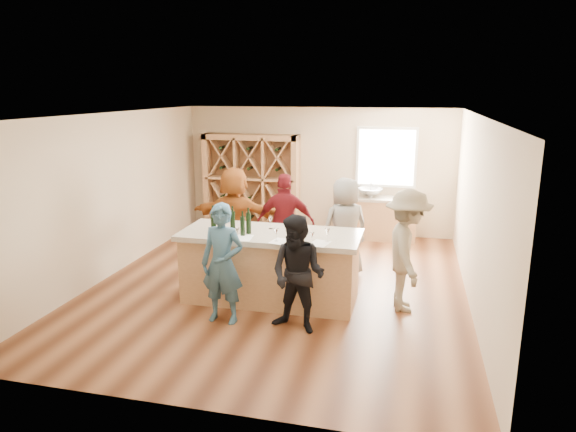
% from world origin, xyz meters
% --- Properties ---
extents(floor, '(6.00, 7.00, 0.10)m').
position_xyz_m(floor, '(0.00, 0.00, -0.05)').
color(floor, brown).
rests_on(floor, ground).
extents(ceiling, '(6.00, 7.00, 0.10)m').
position_xyz_m(ceiling, '(0.00, 0.00, 2.85)').
color(ceiling, white).
rests_on(ceiling, ground).
extents(wall_back, '(6.00, 0.10, 2.80)m').
position_xyz_m(wall_back, '(0.00, 3.55, 1.40)').
color(wall_back, beige).
rests_on(wall_back, ground).
extents(wall_front, '(6.00, 0.10, 2.80)m').
position_xyz_m(wall_front, '(0.00, -3.55, 1.40)').
color(wall_front, beige).
rests_on(wall_front, ground).
extents(wall_left, '(0.10, 7.00, 2.80)m').
position_xyz_m(wall_left, '(-3.05, 0.00, 1.40)').
color(wall_left, beige).
rests_on(wall_left, ground).
extents(wall_right, '(0.10, 7.00, 2.80)m').
position_xyz_m(wall_right, '(3.05, 0.00, 1.40)').
color(wall_right, beige).
rests_on(wall_right, ground).
extents(window_frame, '(1.30, 0.06, 1.30)m').
position_xyz_m(window_frame, '(1.50, 3.47, 1.75)').
color(window_frame, white).
rests_on(window_frame, wall_back).
extents(window_pane, '(1.18, 0.01, 1.18)m').
position_xyz_m(window_pane, '(1.50, 3.44, 1.75)').
color(window_pane, white).
rests_on(window_pane, wall_back).
extents(wine_rack, '(2.20, 0.45, 2.20)m').
position_xyz_m(wine_rack, '(-1.50, 3.27, 1.10)').
color(wine_rack, tan).
rests_on(wine_rack, floor).
extents(back_counter_base, '(1.60, 0.58, 0.86)m').
position_xyz_m(back_counter_base, '(1.40, 3.20, 0.43)').
color(back_counter_base, tan).
rests_on(back_counter_base, floor).
extents(back_counter_top, '(1.70, 0.62, 0.06)m').
position_xyz_m(back_counter_top, '(1.40, 3.20, 0.89)').
color(back_counter_top, '#B7AA96').
rests_on(back_counter_top, back_counter_base).
extents(sink, '(0.54, 0.54, 0.19)m').
position_xyz_m(sink, '(1.20, 3.20, 1.01)').
color(sink, silver).
rests_on(sink, back_counter_top).
extents(faucet, '(0.02, 0.02, 0.30)m').
position_xyz_m(faucet, '(1.20, 3.38, 1.07)').
color(faucet, silver).
rests_on(faucet, back_counter_top).
extents(tasting_counter_base, '(2.60, 1.00, 1.00)m').
position_xyz_m(tasting_counter_base, '(0.02, -0.59, 0.50)').
color(tasting_counter_base, tan).
rests_on(tasting_counter_base, floor).
extents(tasting_counter_top, '(2.72, 1.12, 0.08)m').
position_xyz_m(tasting_counter_top, '(0.02, -0.59, 1.04)').
color(tasting_counter_top, '#B7AA96').
rests_on(tasting_counter_top, tasting_counter_base).
extents(wine_bottle_a, '(0.10, 0.10, 0.32)m').
position_xyz_m(wine_bottle_a, '(-0.83, -0.74, 1.24)').
color(wine_bottle_a, black).
rests_on(wine_bottle_a, tasting_counter_top).
extents(wine_bottle_b, '(0.10, 0.10, 0.30)m').
position_xyz_m(wine_bottle_b, '(-0.69, -0.84, 1.23)').
color(wine_bottle_b, black).
rests_on(wine_bottle_b, tasting_counter_top).
extents(wine_bottle_c, '(0.10, 0.10, 0.32)m').
position_xyz_m(wine_bottle_c, '(-0.55, -0.66, 1.24)').
color(wine_bottle_c, black).
rests_on(wine_bottle_c, tasting_counter_top).
extents(wine_bottle_d, '(0.09, 0.09, 0.29)m').
position_xyz_m(wine_bottle_d, '(-0.33, -0.85, 1.23)').
color(wine_bottle_d, black).
rests_on(wine_bottle_d, tasting_counter_top).
extents(wine_bottle_e, '(0.08, 0.08, 0.31)m').
position_xyz_m(wine_bottle_e, '(-0.28, -0.72, 1.24)').
color(wine_bottle_e, black).
rests_on(wine_bottle_e, tasting_counter_top).
extents(wine_glass_a, '(0.07, 0.07, 0.17)m').
position_xyz_m(wine_glass_a, '(-0.34, -1.08, 1.16)').
color(wine_glass_a, white).
rests_on(wine_glass_a, tasting_counter_top).
extents(wine_glass_b, '(0.08, 0.08, 0.19)m').
position_xyz_m(wine_glass_b, '(0.22, -1.02, 1.17)').
color(wine_glass_b, white).
rests_on(wine_glass_b, tasting_counter_top).
extents(wine_glass_c, '(0.08, 0.08, 0.17)m').
position_xyz_m(wine_glass_c, '(0.75, -1.07, 1.17)').
color(wine_glass_c, white).
rests_on(wine_glass_c, tasting_counter_top).
extents(wine_glass_d, '(0.09, 0.09, 0.18)m').
position_xyz_m(wine_glass_d, '(0.52, -0.72, 1.17)').
color(wine_glass_d, white).
rests_on(wine_glass_d, tasting_counter_top).
extents(wine_glass_e, '(0.08, 0.08, 0.19)m').
position_xyz_m(wine_glass_e, '(0.93, -0.87, 1.18)').
color(wine_glass_e, white).
rests_on(wine_glass_e, tasting_counter_top).
extents(tasting_menu_a, '(0.27, 0.35, 0.00)m').
position_xyz_m(tasting_menu_a, '(-0.28, -0.96, 1.08)').
color(tasting_menu_a, white).
rests_on(tasting_menu_a, tasting_counter_top).
extents(tasting_menu_b, '(0.29, 0.35, 0.00)m').
position_xyz_m(tasting_menu_b, '(0.27, -1.01, 1.08)').
color(tasting_menu_b, white).
rests_on(tasting_menu_b, tasting_counter_top).
extents(tasting_menu_c, '(0.31, 0.38, 0.00)m').
position_xyz_m(tasting_menu_c, '(0.84, -0.98, 1.08)').
color(tasting_menu_c, white).
rests_on(tasting_menu_c, tasting_counter_top).
extents(person_near_left, '(0.64, 0.49, 1.69)m').
position_xyz_m(person_near_left, '(-0.42, -1.48, 0.85)').
color(person_near_left, '#335972').
rests_on(person_near_left, floor).
extents(person_near_right, '(0.85, 0.60, 1.60)m').
position_xyz_m(person_near_right, '(0.65, -1.52, 0.80)').
color(person_near_right, black).
rests_on(person_near_right, floor).
extents(person_server, '(0.70, 1.23, 1.81)m').
position_xyz_m(person_server, '(2.04, -0.47, 0.90)').
color(person_server, gray).
rests_on(person_server, floor).
extents(person_far_mid, '(1.09, 0.65, 1.76)m').
position_xyz_m(person_far_mid, '(-0.07, 0.74, 0.88)').
color(person_far_mid, '#590F14').
rests_on(person_far_mid, floor).
extents(person_far_right, '(1.01, 0.92, 1.73)m').
position_xyz_m(person_far_right, '(0.98, 0.75, 0.87)').
color(person_far_right, slate).
rests_on(person_far_right, floor).
extents(person_far_left, '(1.70, 0.62, 1.83)m').
position_xyz_m(person_far_left, '(-1.06, 0.85, 0.92)').
color(person_far_left, '#994C19').
rests_on(person_far_left, floor).
extents(wine_glass_f, '(0.07, 0.07, 0.18)m').
position_xyz_m(wine_glass_f, '(-0.03, -0.39, 1.17)').
color(wine_glass_f, white).
rests_on(wine_glass_f, tasting_counter_top).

